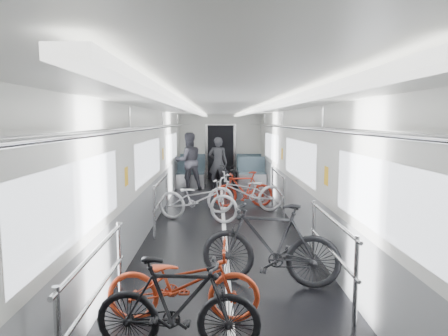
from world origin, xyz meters
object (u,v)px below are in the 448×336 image
object	(u,v)px
bike_right_mid	(246,192)
bike_right_far	(244,189)
person_standing	(218,163)
bike_aisle	(231,176)
bike_left_mid	(178,306)
bike_right_near	(270,244)
bike_left_near	(183,283)
bike_left_far	(198,199)
person_seated	(188,161)

from	to	relation	value
bike_right_mid	bike_right_far	bearing A→B (deg)	171.32
bike_right_mid	person_standing	world-z (taller)	person_standing
bike_aisle	person_standing	bearing A→B (deg)	-162.80
bike_left_mid	bike_right_near	size ratio (longest dim) A/B	0.84
bike_right_near	bike_left_mid	bearing A→B (deg)	-20.68
bike_right_mid	bike_right_far	distance (m)	0.60
bike_left_near	bike_right_near	world-z (taller)	bike_right_near
bike_left_near	person_standing	distance (m)	8.52
bike_right_far	bike_aisle	size ratio (longest dim) A/B	0.98
bike_left_far	bike_aisle	world-z (taller)	bike_left_far
bike_left_far	bike_right_near	bearing A→B (deg)	-142.72
bike_right_far	bike_right_near	bearing A→B (deg)	-4.46
bike_left_mid	bike_aisle	distance (m)	9.13
bike_left_far	bike_right_far	world-z (taller)	bike_left_far
bike_right_mid	bike_aisle	world-z (taller)	bike_right_mid
bike_left_far	bike_right_mid	size ratio (longest dim) A/B	0.99
bike_left_far	bike_right_mid	bearing A→B (deg)	-34.78
bike_right_mid	person_standing	size ratio (longest dim) A/B	1.11
bike_aisle	bike_left_far	bearing A→B (deg)	-84.66
bike_right_far	person_standing	world-z (taller)	person_standing
bike_left_mid	bike_aisle	xyz separation A→B (m)	(0.82, 9.10, -0.06)
bike_left_near	bike_right_far	bearing A→B (deg)	-8.40
bike_right_far	bike_left_mid	bearing A→B (deg)	-13.97
bike_left_near	bike_right_far	xyz separation A→B (m)	(1.03, 5.76, 0.02)
bike_left_near	person_standing	bearing A→B (deg)	-0.92
bike_left_far	person_standing	size ratio (longest dim) A/B	1.10
bike_left_near	bike_aisle	xyz separation A→B (m)	(0.81, 8.50, -0.03)
person_seated	person_standing	bearing A→B (deg)	165.77
bike_right_mid	bike_aisle	size ratio (longest dim) A/B	1.21
bike_left_far	bike_aisle	distance (m)	4.23
person_standing	bike_right_far	bearing A→B (deg)	110.82
bike_right_near	person_seated	xyz separation A→B (m)	(-1.59, 7.46, 0.35)
bike_left_mid	bike_right_far	size ratio (longest dim) A/B	1.02
bike_left_far	person_standing	bearing A→B (deg)	12.95
bike_left_mid	bike_right_near	xyz separation A→B (m)	(1.06, 1.55, 0.09)
bike_left_mid	bike_right_near	world-z (taller)	bike_right_near
bike_right_near	person_seated	size ratio (longest dim) A/B	1.02
bike_left_mid	bike_aisle	world-z (taller)	bike_left_mid
bike_left_near	bike_right_mid	size ratio (longest dim) A/B	0.89
bike_right_near	person_standing	xyz separation A→B (m)	(-0.66, 7.54, 0.28)
bike_left_far	bike_right_near	xyz separation A→B (m)	(1.11, -3.40, 0.07)
bike_right_mid	person_seated	world-z (taller)	person_seated
bike_left_mid	bike_right_mid	size ratio (longest dim) A/B	0.83
bike_right_mid	bike_left_near	bearing A→B (deg)	-21.94
bike_left_mid	bike_right_mid	xyz separation A→B (m)	(1.05, 5.76, 0.02)
bike_left_near	person_standing	xyz separation A→B (m)	(0.40, 8.50, 0.40)
bike_right_mid	bike_right_far	world-z (taller)	bike_right_mid
bike_right_mid	bike_right_far	size ratio (longest dim) A/B	1.23
bike_left_near	person_seated	size ratio (longest dim) A/B	0.91
person_standing	bike_right_near	bearing A→B (deg)	102.76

